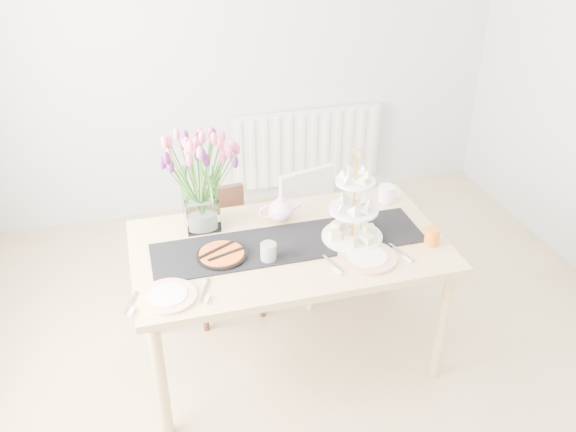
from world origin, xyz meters
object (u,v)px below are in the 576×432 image
object	(u,v)px
cream_jug	(386,194)
tart_tin	(222,255)
mug_grey	(269,252)
mug_orange	(432,236)
chair_brown	(220,242)
plate_right	(367,257)
tulip_vase	(198,167)
teapot	(281,210)
dining_table	(289,256)
plate_left	(168,296)
cake_stand	(353,217)
radiator	(307,147)
chair_white	(314,223)

from	to	relation	value
cream_jug	tart_tin	bearing A→B (deg)	-144.64
mug_grey	mug_orange	size ratio (longest dim) A/B	1.06
chair_brown	plate_right	size ratio (longest dim) A/B	2.57
cream_jug	tulip_vase	bearing A→B (deg)	-162.31
chair_brown	teapot	world-z (taller)	teapot
dining_table	tulip_vase	xyz separation A→B (m)	(-0.40, 0.29, 0.43)
dining_table	chair_brown	xyz separation A→B (m)	(-0.28, 0.58, -0.24)
chair_brown	tart_tin	xyz separation A→B (m)	(-0.08, -0.62, 0.33)
teapot	plate_left	world-z (taller)	teapot
tulip_vase	mug_orange	size ratio (longest dim) A/B	7.24
mug_grey	cream_jug	bearing A→B (deg)	-16.58
tart_tin	cake_stand	bearing A→B (deg)	-0.81
radiator	mug_orange	distance (m)	1.98
plate_left	plate_right	bearing A→B (deg)	2.73
dining_table	plate_left	xyz separation A→B (m)	(-0.65, -0.28, 0.08)
radiator	plate_left	xyz separation A→B (m)	(-1.28, -2.03, 0.31)
cake_stand	mug_orange	world-z (taller)	cake_stand
tulip_vase	plate_right	bearing A→B (deg)	-35.10
cream_jug	mug_orange	world-z (taller)	cream_jug
radiator	dining_table	world-z (taller)	same
chair_brown	mug_orange	size ratio (longest dim) A/B	8.44
cream_jug	plate_right	world-z (taller)	cream_jug
plate_left	plate_right	size ratio (longest dim) A/B	0.89
radiator	tulip_vase	bearing A→B (deg)	-125.27
dining_table	tulip_vase	bearing A→B (deg)	144.46
tulip_vase	mug_orange	xyz separation A→B (m)	(1.11, -0.48, -0.31)
dining_table	chair_brown	world-z (taller)	chair_brown
cake_stand	cream_jug	xyz separation A→B (m)	(0.33, 0.32, -0.09)
radiator	mug_orange	xyz separation A→B (m)	(0.07, -1.94, 0.34)
chair_white	mug_orange	xyz separation A→B (m)	(0.36, -0.82, 0.35)
dining_table	mug_orange	bearing A→B (deg)	-15.50
chair_white	tart_tin	xyz separation A→B (m)	(-0.70, -0.66, 0.32)
tulip_vase	cream_jug	bearing A→B (deg)	-0.50
cream_jug	mug_orange	distance (m)	0.48
cream_jug	mug_grey	size ratio (longest dim) A/B	1.01
cream_jug	teapot	bearing A→B (deg)	-156.85
dining_table	teapot	world-z (taller)	teapot
radiator	dining_table	bearing A→B (deg)	-109.82
cake_stand	plate_right	size ratio (longest dim) A/B	1.58
chair_brown	cream_jug	world-z (taller)	cream_jug
cream_jug	chair_white	bearing A→B (deg)	150.30
mug_orange	mug_grey	bearing A→B (deg)	126.07
tulip_vase	mug_orange	world-z (taller)	tulip_vase
tart_tin	plate_left	bearing A→B (deg)	-139.65
chair_brown	mug_grey	size ratio (longest dim) A/B	8.00
dining_table	cream_jug	bearing A→B (deg)	23.03
chair_brown	tart_tin	world-z (taller)	tart_tin
plate_left	radiator	bearing A→B (deg)	57.84
tart_tin	plate_right	xyz separation A→B (m)	(0.69, -0.20, -0.01)
tulip_vase	plate_left	xyz separation A→B (m)	(-0.24, -0.57, -0.35)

